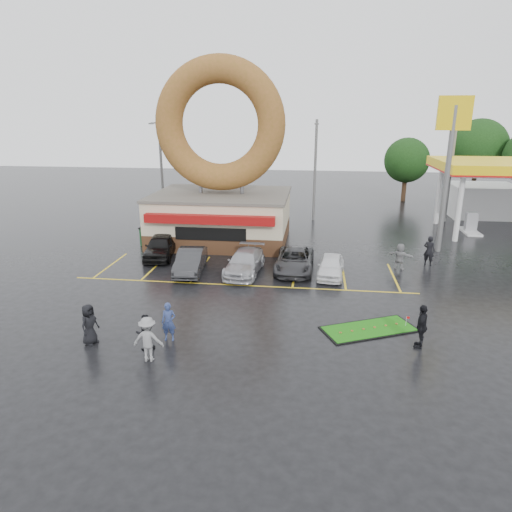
# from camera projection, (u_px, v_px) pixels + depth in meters

# --- Properties ---
(ground) EXTENTS (120.00, 120.00, 0.00)m
(ground) POSITION_uv_depth(u_px,v_px,m) (230.00, 309.00, 23.07)
(ground) COLOR black
(ground) RESTS_ON ground
(donut_shop) EXTENTS (10.20, 8.70, 13.50)m
(donut_shop) POSITION_uv_depth(u_px,v_px,m) (221.00, 183.00, 34.38)
(donut_shop) COLOR #472B19
(donut_shop) RESTS_ON ground
(gas_station) EXTENTS (12.30, 13.65, 5.90)m
(gas_station) POSITION_uv_depth(u_px,v_px,m) (501.00, 183.00, 39.33)
(gas_station) COLOR silver
(gas_station) RESTS_ON ground
(shell_sign) EXTENTS (2.20, 0.36, 10.60)m
(shell_sign) POSITION_uv_depth(u_px,v_px,m) (451.00, 146.00, 30.63)
(shell_sign) COLOR slate
(shell_sign) RESTS_ON ground
(streetlight_left) EXTENTS (0.40, 2.21, 9.00)m
(streetlight_left) POSITION_uv_depth(u_px,v_px,m) (161.00, 167.00, 41.71)
(streetlight_left) COLOR slate
(streetlight_left) RESTS_ON ground
(streetlight_mid) EXTENTS (0.40, 2.21, 9.00)m
(streetlight_mid) POSITION_uv_depth(u_px,v_px,m) (315.00, 168.00, 40.95)
(streetlight_mid) COLOR slate
(streetlight_mid) RESTS_ON ground
(streetlight_right) EXTENTS (0.40, 2.21, 9.00)m
(streetlight_right) POSITION_uv_depth(u_px,v_px,m) (451.00, 169.00, 40.42)
(streetlight_right) COLOR slate
(streetlight_right) RESTS_ON ground
(tree_far_c) EXTENTS (6.30, 6.30, 9.00)m
(tree_far_c) POSITION_uv_depth(u_px,v_px,m) (479.00, 148.00, 50.81)
(tree_far_c) COLOR #332114
(tree_far_c) RESTS_ON ground
(tree_far_d) EXTENTS (4.90, 4.90, 7.00)m
(tree_far_d) POSITION_uv_depth(u_px,v_px,m) (407.00, 160.00, 50.29)
(tree_far_d) COLOR #332114
(tree_far_d) RESTS_ON ground
(car_black) EXTENTS (2.45, 4.78, 1.56)m
(car_black) POSITION_uv_depth(u_px,v_px,m) (160.00, 246.00, 31.17)
(car_black) COLOR black
(car_black) RESTS_ON ground
(car_dgrey) EXTENTS (1.96, 4.55, 1.46)m
(car_dgrey) POSITION_uv_depth(u_px,v_px,m) (190.00, 261.00, 28.24)
(car_dgrey) COLOR #2B2B2D
(car_dgrey) RESTS_ON ground
(car_silver) EXTENTS (2.28, 4.92, 1.39)m
(car_silver) POSITION_uv_depth(u_px,v_px,m) (245.00, 262.00, 28.11)
(car_silver) COLOR #A4A3A8
(car_silver) RESTS_ON ground
(car_grey) EXTENTS (2.42, 5.01, 1.38)m
(car_grey) POSITION_uv_depth(u_px,v_px,m) (294.00, 260.00, 28.53)
(car_grey) COLOR #333335
(car_grey) RESTS_ON ground
(car_white) EXTENTS (1.85, 3.90, 1.29)m
(car_white) POSITION_uv_depth(u_px,v_px,m) (331.00, 266.00, 27.57)
(car_white) COLOR white
(car_white) RESTS_ON ground
(person_blue) EXTENTS (0.66, 0.47, 1.72)m
(person_blue) POSITION_uv_depth(u_px,v_px,m) (169.00, 322.00, 19.70)
(person_blue) COLOR navy
(person_blue) RESTS_ON ground
(person_blackjkt) EXTENTS (0.95, 0.89, 1.56)m
(person_blackjkt) POSITION_uv_depth(u_px,v_px,m) (145.00, 332.00, 18.94)
(person_blackjkt) COLOR black
(person_blackjkt) RESTS_ON ground
(person_hoodie) EXTENTS (1.24, 0.74, 1.87)m
(person_hoodie) POSITION_uv_depth(u_px,v_px,m) (148.00, 339.00, 18.02)
(person_hoodie) COLOR gray
(person_hoodie) RESTS_ON ground
(person_bystander) EXTENTS (0.79, 1.00, 1.80)m
(person_bystander) POSITION_uv_depth(u_px,v_px,m) (89.00, 324.00, 19.38)
(person_bystander) COLOR black
(person_bystander) RESTS_ON ground
(person_cameraman) EXTENTS (0.78, 1.21, 1.92)m
(person_cameraman) POSITION_uv_depth(u_px,v_px,m) (422.00, 326.00, 19.07)
(person_cameraman) COLOR black
(person_cameraman) RESTS_ON ground
(person_walker_near) EXTENTS (1.64, 1.13, 1.70)m
(person_walker_near) POSITION_uv_depth(u_px,v_px,m) (400.00, 256.00, 28.74)
(person_walker_near) COLOR gray
(person_walker_near) RESTS_ON ground
(person_walker_far) EXTENTS (0.85, 0.76, 1.96)m
(person_walker_far) POSITION_uv_depth(u_px,v_px,m) (429.00, 251.00, 29.50)
(person_walker_far) COLOR black
(person_walker_far) RESTS_ON ground
(dumpster) EXTENTS (1.87, 1.31, 1.30)m
(dumpster) POSITION_uv_depth(u_px,v_px,m) (154.00, 236.00, 34.31)
(dumpster) COLOR #184022
(dumpster) RESTS_ON ground
(putting_green) EXTENTS (4.66, 3.50, 0.54)m
(putting_green) POSITION_uv_depth(u_px,v_px,m) (369.00, 329.00, 20.87)
(putting_green) COLOR black
(putting_green) RESTS_ON ground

